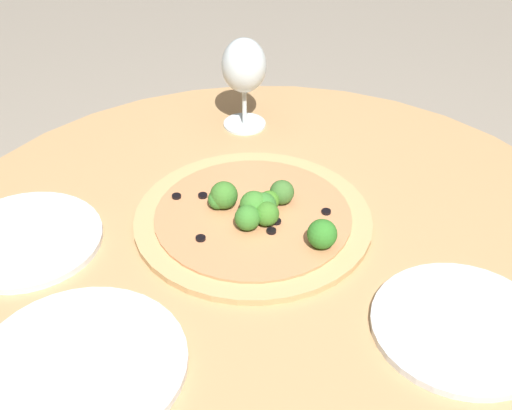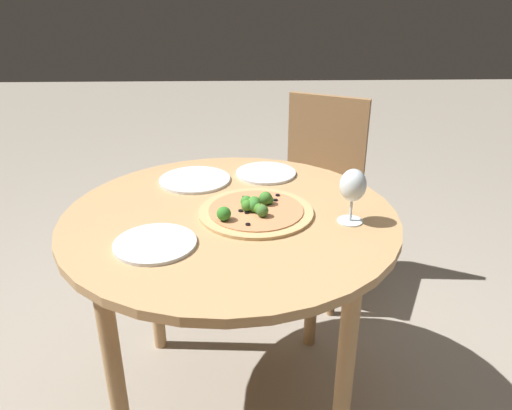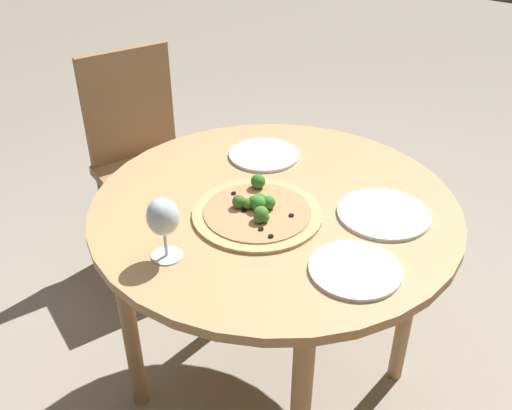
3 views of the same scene
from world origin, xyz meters
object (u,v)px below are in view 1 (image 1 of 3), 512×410
Objects in this scene: pizza at (257,215)px; plate_near at (462,326)px; wine_glass at (244,68)px; plate_side at (25,239)px; plate_far at (81,364)px.

plate_near is (-0.27, -0.18, -0.01)m from pizza.
wine_glass is 0.46m from plate_side.
pizza is at bearing -53.08° from plate_far.
wine_glass is at bearing 12.71° from plate_near.
plate_far and plate_side have the same top height.
plate_far is (-0.48, 0.33, -0.11)m from wine_glass.
wine_glass reaches higher than pizza.
pizza reaches higher than plate_near.
plate_near is (-0.55, -0.12, -0.11)m from wine_glass.
pizza is 2.13× the size of wine_glass.
plate_far is 1.14× the size of plate_side.
pizza is 1.40× the size of plate_far.
pizza is 0.33m from plate_near.
plate_near and plate_far have the same top height.
wine_glass is 0.66× the size of plate_far.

